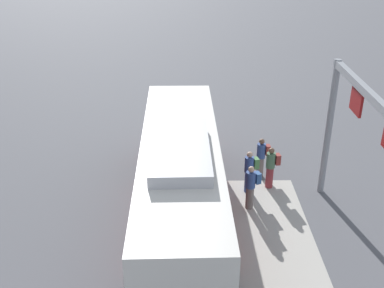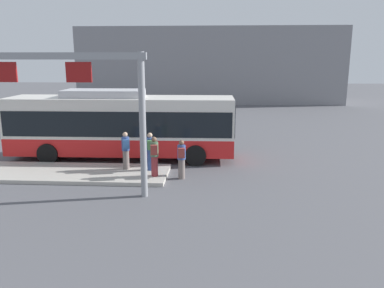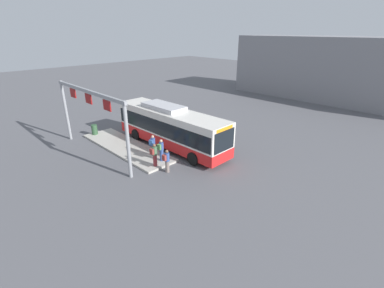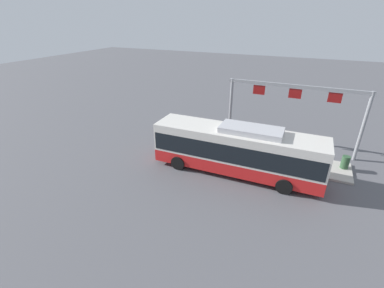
# 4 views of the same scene
# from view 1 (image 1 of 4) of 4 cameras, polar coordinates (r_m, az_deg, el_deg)

# --- Properties ---
(ground_plane) EXTENTS (120.00, 120.00, 0.00)m
(ground_plane) POSITION_cam_1_polar(r_m,az_deg,el_deg) (16.47, -1.34, -9.65)
(ground_plane) COLOR #56565B
(platform_curb) EXTENTS (10.00, 2.80, 0.16)m
(platform_curb) POSITION_cam_1_polar(r_m,az_deg,el_deg) (14.81, 10.33, -14.49)
(platform_curb) COLOR #B2ADA3
(platform_curb) RESTS_ON ground
(bus_main) EXTENTS (11.16, 2.82, 3.46)m
(bus_main) POSITION_cam_1_polar(r_m,az_deg,el_deg) (15.47, -1.41, -4.21)
(bus_main) COLOR red
(bus_main) RESTS_ON ground
(person_boarding) EXTENTS (0.37, 0.54, 1.67)m
(person_boarding) POSITION_cam_1_polar(r_m,az_deg,el_deg) (19.03, 8.42, -1.51)
(person_boarding) COLOR slate
(person_boarding) RESTS_ON ground
(person_waiting_near) EXTENTS (0.47, 0.59, 1.67)m
(person_waiting_near) POSITION_cam_1_polar(r_m,az_deg,el_deg) (16.67, 7.17, -5.07)
(person_waiting_near) COLOR slate
(person_waiting_near) RESTS_ON platform_curb
(person_waiting_mid) EXTENTS (0.38, 0.56, 1.67)m
(person_waiting_mid) POSITION_cam_1_polar(r_m,az_deg,el_deg) (18.02, 9.55, -2.69)
(person_waiting_mid) COLOR maroon
(person_waiting_mid) RESTS_ON platform_curb
(person_waiting_far) EXTENTS (0.43, 0.58, 1.67)m
(person_waiting_far) POSITION_cam_1_polar(r_m,az_deg,el_deg) (17.62, 6.99, -3.21)
(person_waiting_far) COLOR #334C8C
(person_waiting_far) RESTS_ON platform_curb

